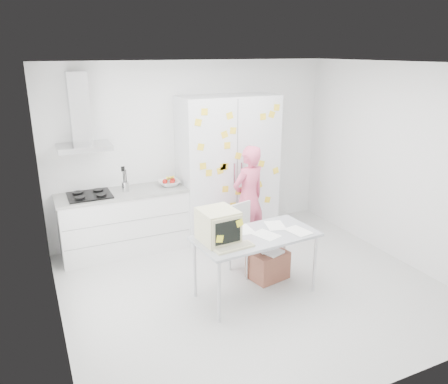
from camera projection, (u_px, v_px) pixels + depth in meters
name	position (u px, v px, depth m)	size (l,w,h in m)	color
floor	(252.00, 287.00, 5.50)	(4.50, 4.00, 0.02)	silver
walls	(228.00, 170.00, 5.70)	(4.52, 4.01, 2.70)	white
ceiling	(257.00, 63.00, 4.66)	(4.50, 4.00, 0.02)	white
counter_run	(125.00, 221.00, 6.33)	(1.84, 0.63, 1.28)	white
range_hood	(81.00, 119.00, 5.81)	(0.70, 0.48, 1.01)	silver
tall_cabinet	(228.00, 167.00, 6.78)	(1.50, 0.68, 2.20)	silver
person	(248.00, 198.00, 6.35)	(0.57, 0.37, 1.56)	#E2587A
desk	(233.00, 231.00, 4.96)	(1.50, 0.83, 1.15)	#A9ADB4
chair	(244.00, 234.00, 5.78)	(0.51, 0.51, 0.92)	beige
cardboard_box	(268.00, 264.00, 5.66)	(0.53, 0.45, 0.41)	brown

